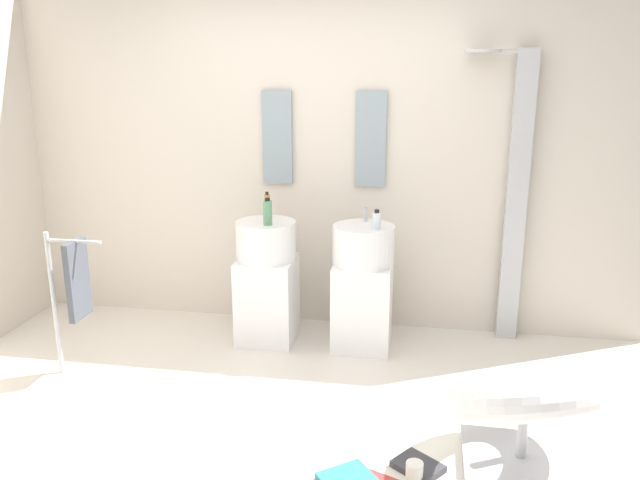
# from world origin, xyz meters

# --- Properties ---
(ground_plane) EXTENTS (4.80, 3.60, 0.04)m
(ground_plane) POSITION_xyz_m (0.00, 0.00, -0.02)
(ground_plane) COLOR silver
(rear_partition) EXTENTS (4.80, 0.10, 2.60)m
(rear_partition) POSITION_xyz_m (0.00, 1.65, 1.30)
(rear_partition) COLOR beige
(rear_partition) RESTS_ON ground_plane
(pedestal_sink_left) EXTENTS (0.42, 0.42, 0.99)m
(pedestal_sink_left) POSITION_xyz_m (-0.34, 1.19, 0.46)
(pedestal_sink_left) COLOR white
(pedestal_sink_left) RESTS_ON ground_plane
(pedestal_sink_right) EXTENTS (0.42, 0.42, 0.99)m
(pedestal_sink_right) POSITION_xyz_m (0.34, 1.19, 0.46)
(pedestal_sink_right) COLOR white
(pedestal_sink_right) RESTS_ON ground_plane
(vanity_mirror_left) EXTENTS (0.22, 0.03, 0.68)m
(vanity_mirror_left) POSITION_xyz_m (-0.34, 1.58, 1.43)
(vanity_mirror_left) COLOR #8C9EA8
(vanity_mirror_right) EXTENTS (0.22, 0.03, 0.68)m
(vanity_mirror_right) POSITION_xyz_m (0.34, 1.58, 1.43)
(vanity_mirror_right) COLOR #8C9EA8
(shower_column) EXTENTS (0.49, 0.24, 2.05)m
(shower_column) POSITION_xyz_m (1.36, 1.53, 1.08)
(shower_column) COLOR #B7BABF
(shower_column) RESTS_ON ground_plane
(lounge_chair) EXTENTS (1.03, 1.03, 0.65)m
(lounge_chair) POSITION_xyz_m (1.27, -0.09, 0.35)
(lounge_chair) COLOR #B7BABF
(lounge_chair) RESTS_ON ground_plane
(towel_rack) EXTENTS (0.37, 0.22, 0.95)m
(towel_rack) POSITION_xyz_m (-1.39, 0.45, 0.63)
(towel_rack) COLOR #B7BABF
(towel_rack) RESTS_ON ground_plane
(area_rug) EXTENTS (1.09, 0.85, 0.01)m
(area_rug) POSITION_xyz_m (0.59, -0.25, 0.01)
(area_rug) COLOR white
(area_rug) RESTS_ON ground_plane
(magazine_charcoal) EXTENTS (0.28, 0.27, 0.03)m
(magazine_charcoal) POSITION_xyz_m (0.77, -0.21, 0.03)
(magazine_charcoal) COLOR #38383D
(magazine_charcoal) RESTS_ON area_rug
(magazine_teal) EXTENTS (0.31, 0.30, 0.03)m
(magazine_teal) POSITION_xyz_m (0.44, -0.37, 0.03)
(magazine_teal) COLOR teal
(magazine_teal) RESTS_ON area_rug
(coffee_mug) EXTENTS (0.08, 0.08, 0.10)m
(coffee_mug) POSITION_xyz_m (0.75, -0.31, 0.06)
(coffee_mug) COLOR white
(coffee_mug) RESTS_ON area_rug
(soap_bottle_green) EXTENTS (0.06, 0.06, 0.19)m
(soap_bottle_green) POSITION_xyz_m (-0.30, 1.09, 0.98)
(soap_bottle_green) COLOR #59996B
(soap_bottle_green) RESTS_ON pedestal_sink_left
(soap_bottle_clear) EXTENTS (0.06, 0.06, 0.13)m
(soap_bottle_clear) POSITION_xyz_m (0.44, 1.10, 0.95)
(soap_bottle_clear) COLOR silver
(soap_bottle_clear) RESTS_ON pedestal_sink_right
(soap_bottle_amber) EXTENTS (0.04, 0.04, 0.19)m
(soap_bottle_amber) POSITION_xyz_m (-0.36, 1.30, 0.97)
(soap_bottle_amber) COLOR #C68C38
(soap_bottle_amber) RESTS_ON pedestal_sink_left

